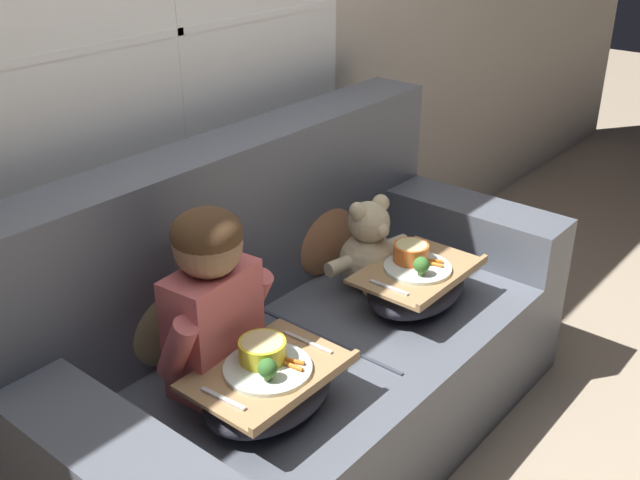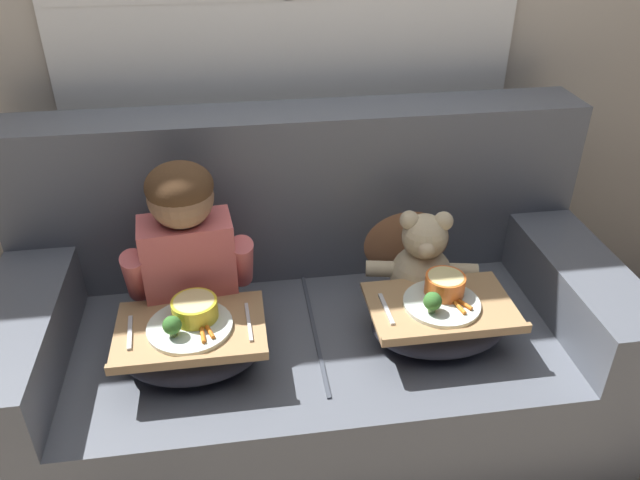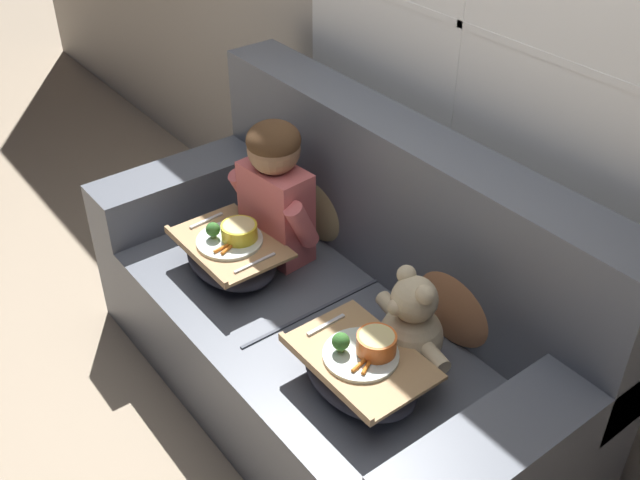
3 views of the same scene
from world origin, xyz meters
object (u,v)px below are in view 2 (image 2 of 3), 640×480
couch (309,325)px  throw_pillow_behind_teddy (405,224)px  teddy_bear (422,265)px  throw_pillow_behind_child (193,240)px  child_figure (186,241)px  lap_tray_child (193,343)px  lap_tray_teddy (440,320)px

couch → throw_pillow_behind_teddy: size_ratio=4.96×
teddy_bear → throw_pillow_behind_child: bearing=163.1°
child_figure → teddy_bear: 0.75m
couch → lap_tray_child: (-0.37, -0.23, 0.16)m
couch → lap_tray_child: couch is taller
throw_pillow_behind_teddy → teddy_bear: (-0.00, -0.22, -0.03)m
child_figure → lap_tray_child: 0.30m
throw_pillow_behind_child → lap_tray_child: (0.00, -0.42, -0.09)m
lap_tray_child → couch: bearing=31.9°
teddy_bear → lap_tray_child: 0.76m
child_figure → lap_tray_child: size_ratio=1.29×
couch → throw_pillow_behind_child: bearing=152.1°
throw_pillow_behind_teddy → child_figure: (-0.73, -0.22, 0.13)m
throw_pillow_behind_child → lap_tray_teddy: throw_pillow_behind_child is taller
couch → throw_pillow_behind_teddy: 0.49m
couch → child_figure: couch is taller
couch → lap_tray_child: bearing=-148.1°
throw_pillow_behind_child → throw_pillow_behind_teddy: (0.73, 0.00, 0.00)m
couch → throw_pillow_behind_teddy: (0.37, 0.19, 0.25)m
throw_pillow_behind_teddy → child_figure: size_ratio=0.70×
throw_pillow_behind_teddy → lap_tray_child: 0.85m
throw_pillow_behind_child → child_figure: size_ratio=0.69×
throw_pillow_behind_child → teddy_bear: throw_pillow_behind_child is taller
child_figure → lap_tray_child: (0.00, -0.20, -0.22)m
couch → lap_tray_teddy: couch is taller
throw_pillow_behind_child → child_figure: child_figure is taller
throw_pillow_behind_child → lap_tray_child: size_ratio=0.89×
throw_pillow_behind_teddy → child_figure: 0.77m
couch → lap_tray_child: size_ratio=4.52×
throw_pillow_behind_teddy → lap_tray_teddy: (0.00, -0.42, -0.09)m
couch → throw_pillow_behind_teddy: bearing=27.9°
couch → child_figure: (-0.37, -0.02, 0.38)m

